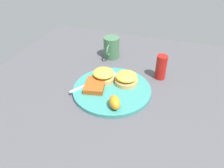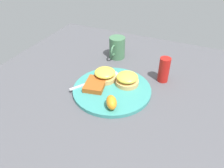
% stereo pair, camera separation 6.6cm
% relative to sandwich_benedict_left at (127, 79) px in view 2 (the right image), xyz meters
% --- Properties ---
extents(ground_plane, '(1.10, 1.10, 0.00)m').
position_rel_sandwich_benedict_left_xyz_m(ground_plane, '(0.05, -0.04, -0.04)').
color(ground_plane, '#4C4C51').
extents(plate, '(0.30, 0.30, 0.01)m').
position_rel_sandwich_benedict_left_xyz_m(plate, '(0.05, -0.04, -0.03)').
color(plate, teal).
rests_on(plate, ground_plane).
extents(sandwich_benedict_left, '(0.09, 0.09, 0.05)m').
position_rel_sandwich_benedict_left_xyz_m(sandwich_benedict_left, '(0.00, 0.00, 0.00)').
color(sandwich_benedict_left, tan).
rests_on(sandwich_benedict_left, plate).
extents(sandwich_benedict_right, '(0.09, 0.09, 0.05)m').
position_rel_sandwich_benedict_left_xyz_m(sandwich_benedict_right, '(0.01, -0.09, 0.00)').
color(sandwich_benedict_right, tan).
rests_on(sandwich_benedict_right, plate).
extents(hashbrown_patty, '(0.11, 0.09, 0.02)m').
position_rel_sandwich_benedict_left_xyz_m(hashbrown_patty, '(0.07, -0.11, -0.01)').
color(hashbrown_patty, '#A14D1A').
rests_on(hashbrown_patty, plate).
extents(orange_wedge, '(0.07, 0.06, 0.04)m').
position_rel_sandwich_benedict_left_xyz_m(orange_wedge, '(0.15, 0.00, -0.00)').
color(orange_wedge, orange).
rests_on(orange_wedge, plate).
extents(fork, '(0.19, 0.14, 0.00)m').
position_rel_sandwich_benedict_left_xyz_m(fork, '(0.03, -0.11, -0.02)').
color(fork, silver).
rests_on(fork, plate).
extents(cup, '(0.11, 0.08, 0.10)m').
position_rel_sandwich_benedict_left_xyz_m(cup, '(-0.21, -0.13, 0.01)').
color(cup, '#42704C').
rests_on(cup, ground_plane).
extents(condiment_bottle, '(0.04, 0.04, 0.10)m').
position_rel_sandwich_benedict_left_xyz_m(condiment_bottle, '(-0.10, 0.12, 0.02)').
color(condiment_bottle, '#B21914').
rests_on(condiment_bottle, ground_plane).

